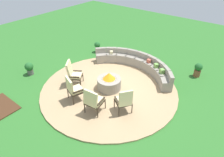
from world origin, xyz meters
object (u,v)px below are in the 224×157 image
Objects in this scene: lounge_chair_front_right at (73,88)px; lounge_chair_back_left at (93,100)px; lounge_chair_front_left at (73,73)px; fire_pit at (109,82)px; potted_plant_0 at (198,69)px; curved_stone_bench at (137,64)px; potted_plant_2 at (97,46)px; lounge_chair_back_right at (124,100)px; potted_plant_1 at (29,68)px.

lounge_chair_back_left is (1.07, -0.04, -0.01)m from lounge_chair_front_right.
lounge_chair_back_left is (1.86, -0.77, -0.02)m from lounge_chair_front_left.
fire_pit is 0.92× the size of lounge_chair_front_right.
potted_plant_0 is (2.12, 4.85, -0.24)m from lounge_chair_back_left.
curved_stone_bench is 3.56m from lounge_chair_back_left.
potted_plant_0 is (2.52, 1.32, 0.01)m from curved_stone_bench.
potted_plant_0 is 5.49m from potted_plant_2.
lounge_chair_back_right reaches higher than potted_plant_2.
lounge_chair_back_left reaches higher than potted_plant_2.
potted_plant_0 is at bearing 27.59° from curved_stone_bench.
lounge_chair_back_left is 5.30m from potted_plant_0.
potted_plant_1 is at bearing 168.33° from lounge_chair_back_left.
potted_plant_0 is at bearing 101.49° from lounge_chair_front_left.
lounge_chair_front_left is 2.45m from potted_plant_1.
potted_plant_1 is (-2.34, -0.68, -0.29)m from lounge_chair_front_left.
potted_plant_2 is at bearing 119.74° from lounge_chair_back_left.
potted_plant_0 is at bearing 15.82° from lounge_chair_back_right.
potted_plant_1 is at bearing -159.53° from fire_pit.
fire_pit is 0.93× the size of lounge_chair_back_left.
fire_pit reaches higher than potted_plant_2.
lounge_chair_front_left reaches higher than lounge_chair_back_left.
lounge_chair_back_left is 1.09m from lounge_chair_back_right.
lounge_chair_back_left is at bearing -72.09° from fire_pit.
potted_plant_2 is at bearing 172.80° from curved_stone_bench.
lounge_chair_front_right is at bearing 141.37° from lounge_chair_back_right.
fire_pit reaches higher than potted_plant_1.
fire_pit reaches higher than potted_plant_0.
potted_plant_0 is at bearing 9.99° from potted_plant_2.
lounge_chair_back_left is (0.48, -1.48, 0.25)m from fire_pit.
potted_plant_0 is (1.27, 4.16, -0.24)m from lounge_chair_back_right.
lounge_chair_front_right is 1.01× the size of lounge_chair_back_left.
fire_pit is 1.62× the size of potted_plant_2.
fire_pit is at bearing 20.47° from potted_plant_1.
lounge_chair_front_left is at bearing -117.97° from curved_stone_bench.
curved_stone_bench is at bearing 56.54° from lounge_chair_back_right.
potted_plant_2 is (-3.29, 3.89, -0.25)m from lounge_chair_back_left.
fire_pit is 4.25m from potted_plant_0.
lounge_chair_front_left reaches higher than fire_pit.
lounge_chair_back_right is at bearing -107.03° from potted_plant_0.
lounge_chair_back_left is 5.10m from potted_plant_2.
lounge_chair_front_right is at bearing 167.24° from lounge_chair_back_left.
lounge_chair_front_left is at bearing -152.74° from fire_pit.
lounge_chair_back_right reaches higher than potted_plant_0.
fire_pit is 0.23× the size of curved_stone_bench.
potted_plant_2 is at bearing 85.05° from lounge_chair_back_right.
lounge_chair_back_left is at bearing 16.24° from lounge_chair_front_right.
lounge_chair_front_right is at bearing 13.58° from lounge_chair_front_left.
curved_stone_bench is 3.12m from lounge_chair_back_right.
potted_plant_0 is (2.60, 3.37, 0.01)m from fire_pit.
potted_plant_1 is 3.91m from potted_plant_2.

